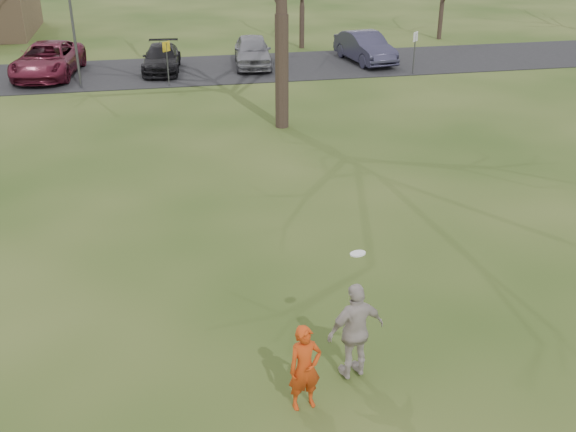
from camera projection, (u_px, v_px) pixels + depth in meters
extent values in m
plane|color=#1E380F|center=(332.00, 384.00, 12.09)|extent=(120.00, 120.00, 0.00)
cube|color=black|center=(206.00, 70.00, 34.21)|extent=(62.00, 6.50, 0.04)
imported|color=#BF390F|center=(305.00, 368.00, 11.23)|extent=(0.64, 0.47, 1.61)
imported|color=maroon|center=(48.00, 60.00, 32.57)|extent=(3.39, 6.02, 1.59)
imported|color=black|center=(162.00, 58.00, 33.58)|extent=(2.19, 4.53, 1.27)
imported|color=gray|center=(253.00, 51.00, 34.56)|extent=(2.28, 4.71, 1.55)
imported|color=#312F47|center=(365.00, 47.00, 35.41)|extent=(2.34, 4.91, 1.55)
imported|color=#AFA29D|center=(356.00, 331.00, 11.84)|extent=(1.18, 0.70, 1.88)
cylinder|color=white|center=(358.00, 254.00, 11.39)|extent=(0.28, 0.27, 0.10)
cylinder|color=#47474C|center=(72.00, 22.00, 29.64)|extent=(0.12, 0.12, 6.00)
cylinder|color=#47474C|center=(168.00, 65.00, 30.78)|extent=(0.06, 0.06, 2.00)
cube|color=yellow|center=(166.00, 47.00, 30.41)|extent=(0.35, 0.35, 0.45)
cylinder|color=#47474C|center=(414.00, 54.00, 32.93)|extent=(0.06, 0.06, 2.00)
cube|color=silver|center=(416.00, 37.00, 32.57)|extent=(0.35, 0.35, 0.45)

